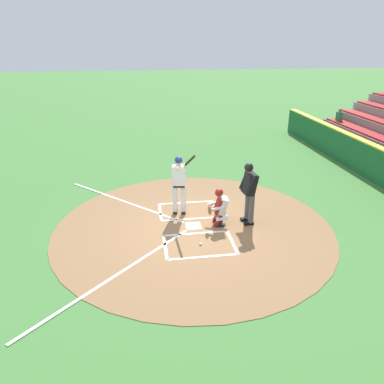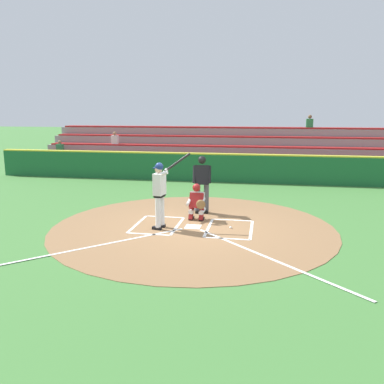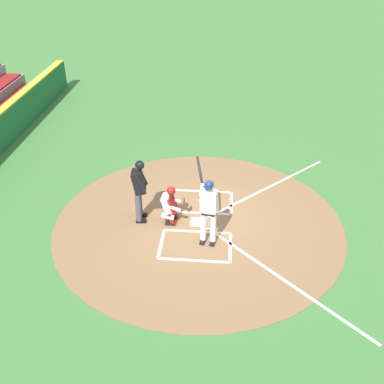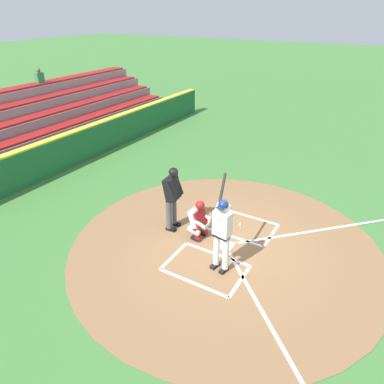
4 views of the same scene
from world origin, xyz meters
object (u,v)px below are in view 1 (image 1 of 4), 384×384
batter (179,181)px  baseball (201,244)px  plate_umpire (249,189)px  catcher (219,206)px

batter → baseball: size_ratio=28.76×
batter → plate_umpire: batter is taller
plate_umpire → baseball: size_ratio=25.20×
batter → catcher: 1.45m
plate_umpire → catcher: bearing=89.0°
batter → baseball: batter is taller
batter → baseball: (-1.94, -0.34, -1.06)m
catcher → baseball: catcher is taller
plate_umpire → baseball: bearing=124.1°
catcher → plate_umpire: 0.99m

